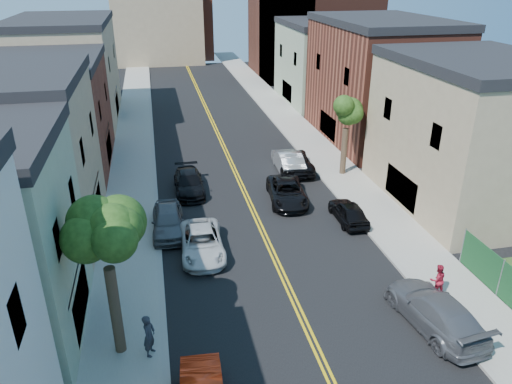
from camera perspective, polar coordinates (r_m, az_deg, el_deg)
sidewalk_left at (r=44.65m, az=-14.25°, el=5.28°), size 3.20×100.00×0.15m
sidewalk_right at (r=46.62m, az=5.59°, el=6.76°), size 3.20×100.00×0.15m
curb_left at (r=44.59m, az=-12.01°, el=5.49°), size 0.30×100.00×0.15m
curb_right at (r=46.14m, az=3.50°, el=6.64°), size 0.30×100.00×0.15m
bldg_left_tan_near at (r=30.14m, az=-27.27°, el=2.78°), size 9.00×10.00×9.00m
bldg_left_brick at (r=40.48m, az=-23.64°, el=7.82°), size 9.00×12.00×8.00m
bldg_left_tan_far at (r=53.76m, az=-21.24°, el=12.81°), size 9.00×16.00×9.50m
bldg_right_tan at (r=34.26m, az=23.89°, el=5.85°), size 9.00×12.00×9.00m
bldg_right_brick at (r=45.77m, az=14.09°, el=12.20°), size 9.00×14.00×10.00m
bldg_right_palegrn at (r=58.59m, az=8.08°, el=14.55°), size 9.00×12.00×8.50m
church at (r=73.07m, az=5.92°, el=19.02°), size 16.20×14.20×22.60m
backdrop_left at (r=84.67m, az=-11.41°, el=18.61°), size 14.00×8.00×12.00m
backdrop_center at (r=88.92m, az=-8.73°, el=18.42°), size 10.00×8.00×10.00m
tree_left_mid at (r=18.15m, az=-17.69°, el=-1.93°), size 5.20×5.20×9.29m
tree_right_far at (r=36.05m, az=10.74°, el=10.49°), size 4.40×4.40×8.03m
white_pickup at (r=26.98m, az=-6.35°, el=-5.90°), size 2.43×5.05×1.39m
grey_car_left at (r=29.31m, az=-10.26°, el=-3.29°), size 1.98×4.69×1.58m
black_car_left at (r=34.39m, az=-7.86°, el=1.08°), size 2.01×4.88×1.41m
grey_car_right at (r=23.18m, az=20.24°, el=-12.93°), size 2.84×5.67×1.58m
black_car_right at (r=30.68m, az=10.79°, el=-2.27°), size 1.62×3.93×1.33m
silver_car_right at (r=37.78m, az=3.77°, el=3.67°), size 1.96×5.08×1.65m
dark_car_right_far at (r=37.93m, az=4.40°, el=3.64°), size 3.06×5.72×1.53m
black_suv_lane at (r=32.74m, az=3.65°, el=0.01°), size 2.90×5.32×1.41m
pedestrian_left at (r=20.62m, az=-12.40°, el=-16.09°), size 0.67×0.80×1.86m
pedestrian_right at (r=24.93m, az=20.47°, el=-9.60°), size 0.80×0.63×1.62m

